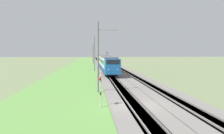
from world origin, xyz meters
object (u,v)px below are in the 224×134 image
(catenary_mast_near, at_px, (99,57))
(passenger_train, at_px, (105,62))
(crossing_signal_near, at_px, (100,86))
(catenary_mast_far, at_px, (93,54))
(catenary_mast_mid, at_px, (95,53))
(catenary_mast_distant, at_px, (93,53))

(catenary_mast_near, bearing_deg, passenger_train, -5.17)
(crossing_signal_near, distance_m, catenary_mast_far, 65.55)
(catenary_mast_mid, xyz_separation_m, catenary_mast_far, (29.21, -0.00, -0.29))
(catenary_mast_near, xyz_separation_m, catenary_mast_distant, (87.63, -0.00, -0.12))
(passenger_train, distance_m, crossing_signal_near, 38.67)
(catenary_mast_far, relative_size, catenary_mast_distant, 1.01)
(catenary_mast_far, bearing_deg, catenary_mast_mid, 179.99)
(catenary_mast_distant, bearing_deg, catenary_mast_near, 180.00)
(passenger_train, bearing_deg, catenary_mast_far, -173.98)
(catenary_mast_distant, bearing_deg, crossing_signal_near, 179.95)
(catenary_mast_mid, height_order, catenary_mast_far, catenary_mast_mid)
(passenger_train, xyz_separation_m, catenary_mast_mid, (-2.26, 2.85, 2.21))
(catenary_mast_mid, bearing_deg, crossing_signal_near, 179.87)
(catenary_mast_near, xyz_separation_m, catenary_mast_mid, (29.21, 0.00, 0.22))
(catenary_mast_far, distance_m, catenary_mast_distant, 29.21)
(catenary_mast_near, height_order, catenary_mast_mid, catenary_mast_mid)
(catenary_mast_far, bearing_deg, catenary_mast_distant, -0.00)
(catenary_mast_mid, relative_size, catenary_mast_far, 1.07)
(catenary_mast_mid, bearing_deg, catenary_mast_near, -179.99)
(catenary_mast_mid, relative_size, catenary_mast_distant, 1.08)
(catenary_mast_near, relative_size, catenary_mast_mid, 0.95)
(catenary_mast_mid, bearing_deg, passenger_train, -51.58)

